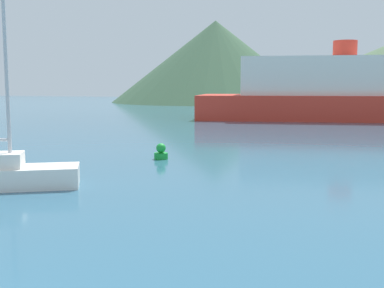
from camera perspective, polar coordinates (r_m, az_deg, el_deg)
name	(u,v)px	position (r m, az deg, el deg)	size (l,w,h in m)	color
ferry_distant	(343,92)	(49.24, 17.50, 5.87)	(29.15, 14.17, 7.56)	red
buoy_marker	(161,153)	(21.75, -3.69, -1.02)	(0.62, 0.62, 0.72)	green
hill_west	(215,62)	(95.72, 2.79, 9.73)	(40.57, 40.57, 15.78)	#38563D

